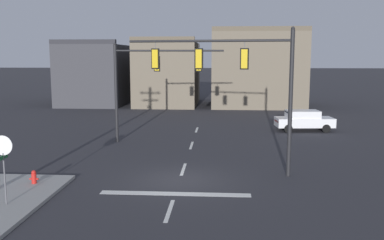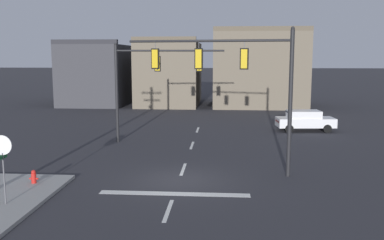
{
  "view_description": "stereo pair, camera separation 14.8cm",
  "coord_description": "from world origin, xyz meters",
  "px_view_note": "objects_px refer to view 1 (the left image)",
  "views": [
    {
      "loc": [
        1.9,
        -19.33,
        5.76
      ],
      "look_at": [
        0.37,
        3.14,
        2.41
      ],
      "focal_mm": 39.97,
      "sensor_mm": 36.0,
      "label": 1
    },
    {
      "loc": [
        2.05,
        -19.32,
        5.76
      ],
      "look_at": [
        0.37,
        3.14,
        2.41
      ],
      "focal_mm": 39.97,
      "sensor_mm": 36.0,
      "label": 2
    }
  ],
  "objects_px": {
    "stop_sign": "(3,153)",
    "signal_mast_far_side": "(147,75)",
    "fire_hydrant": "(34,179)",
    "car_lot_nearside": "(304,120)",
    "signal_mast_near_side": "(237,73)"
  },
  "relations": [
    {
      "from": "stop_sign",
      "to": "fire_hydrant",
      "type": "xyz_separation_m",
      "value": [
        -0.11,
        2.71,
        -1.82
      ]
    },
    {
      "from": "stop_sign",
      "to": "fire_hydrant",
      "type": "distance_m",
      "value": 3.26
    },
    {
      "from": "signal_mast_far_side",
      "to": "fire_hydrant",
      "type": "distance_m",
      "value": 11.66
    },
    {
      "from": "signal_mast_far_side",
      "to": "fire_hydrant",
      "type": "xyz_separation_m",
      "value": [
        -3.39,
        -10.33,
        -4.2
      ]
    },
    {
      "from": "car_lot_nearside",
      "to": "fire_hydrant",
      "type": "relative_size",
      "value": 6.09
    },
    {
      "from": "signal_mast_near_side",
      "to": "stop_sign",
      "type": "bearing_deg",
      "value": -147.96
    },
    {
      "from": "stop_sign",
      "to": "signal_mast_far_side",
      "type": "bearing_deg",
      "value": 75.89
    },
    {
      "from": "car_lot_nearside",
      "to": "stop_sign",
      "type": "bearing_deg",
      "value": -128.8
    },
    {
      "from": "stop_sign",
      "to": "car_lot_nearside",
      "type": "relative_size",
      "value": 0.62
    },
    {
      "from": "signal_mast_far_side",
      "to": "fire_hydrant",
      "type": "relative_size",
      "value": 9.7
    },
    {
      "from": "signal_mast_far_side",
      "to": "stop_sign",
      "type": "distance_m",
      "value": 13.65
    },
    {
      "from": "signal_mast_near_side",
      "to": "car_lot_nearside",
      "type": "bearing_deg",
      "value": 65.66
    },
    {
      "from": "signal_mast_near_side",
      "to": "car_lot_nearside",
      "type": "distance_m",
      "value": 14.45
    },
    {
      "from": "stop_sign",
      "to": "car_lot_nearside",
      "type": "xyz_separation_m",
      "value": [
        14.65,
        18.22,
        -1.29
      ]
    },
    {
      "from": "signal_mast_far_side",
      "to": "stop_sign",
      "type": "bearing_deg",
      "value": -104.11
    }
  ]
}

